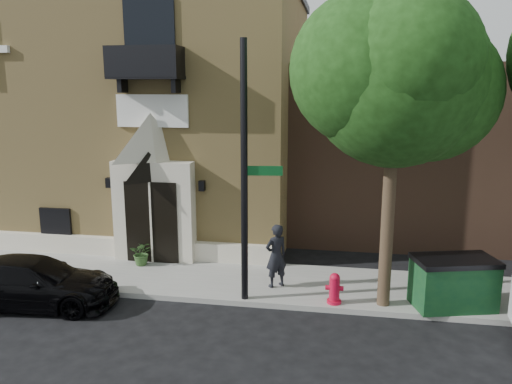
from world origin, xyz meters
TOP-DOWN VIEW (x-y plane):
  - ground at (0.00, 0.00)m, footprint 120.00×120.00m
  - sidewalk at (1.00, 1.50)m, footprint 42.00×3.00m
  - church at (-2.99, 7.95)m, footprint 12.20×11.01m
  - street_tree_left at (6.03, 0.35)m, footprint 4.97×4.38m
  - black_sedan at (-3.01, -0.82)m, footprint 4.55×2.22m
  - street_sign at (2.44, 0.22)m, footprint 1.11×1.05m
  - fire_hydrant at (4.76, 0.31)m, footprint 0.46×0.37m
  - dumpster at (7.71, 0.59)m, footprint 2.21×1.60m
  - planter at (-1.23, 2.16)m, footprint 0.81×0.74m
  - pedestrian_near at (3.13, 1.15)m, footprint 0.78×0.74m

SIDE VIEW (x-z plane):
  - ground at x=0.00m, z-range 0.00..0.00m
  - sidewalk at x=1.00m, z-range 0.00..0.15m
  - planter at x=-1.23m, z-range 0.15..0.93m
  - fire_hydrant at x=4.76m, z-range 0.14..0.96m
  - black_sedan at x=-3.01m, z-range 0.00..1.28m
  - dumpster at x=7.71m, z-range 0.16..1.46m
  - pedestrian_near at x=3.13m, z-range 0.15..1.95m
  - street_sign at x=2.44m, z-range 0.17..6.79m
  - church at x=-2.99m, z-range -0.02..9.28m
  - street_tree_left at x=6.03m, z-range 1.98..9.75m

